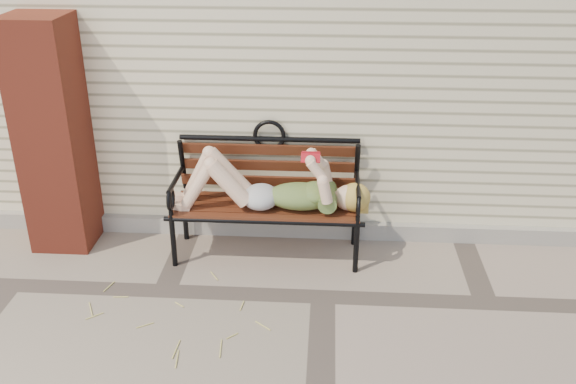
{
  "coord_description": "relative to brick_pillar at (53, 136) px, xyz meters",
  "views": [
    {
      "loc": [
        0.0,
        -4.18,
        2.86
      ],
      "look_at": [
        -0.31,
        0.49,
        0.66
      ],
      "focal_mm": 40.0,
      "sensor_mm": 36.0,
      "label": 1
    }
  ],
  "objects": [
    {
      "name": "ground",
      "position": [
        2.3,
        -0.75,
        -1.0
      ],
      "size": [
        80.0,
        80.0,
        0.0
      ],
      "primitive_type": "plane",
      "color": "gray",
      "rests_on": "ground"
    },
    {
      "name": "house_wall",
      "position": [
        2.3,
        2.25,
        0.5
      ],
      "size": [
        8.0,
        4.0,
        3.0
      ],
      "primitive_type": "cube",
      "color": "beige",
      "rests_on": "ground"
    },
    {
      "name": "straw_scatter",
      "position": [
        0.27,
        -1.39,
        -0.99
      ],
      "size": [
        2.56,
        1.63,
        0.01
      ],
      "color": "#CABD62",
      "rests_on": "ground"
    },
    {
      "name": "brick_pillar",
      "position": [
        0.0,
        0.0,
        0.0
      ],
      "size": [
        0.5,
        0.5,
        2.0
      ],
      "primitive_type": "cube",
      "color": "maroon",
      "rests_on": "ground"
    },
    {
      "name": "foundation_strip",
      "position": [
        2.3,
        0.22,
        -0.93
      ],
      "size": [
        8.0,
        0.1,
        0.15
      ],
      "primitive_type": "cube",
      "color": "gray",
      "rests_on": "ground"
    },
    {
      "name": "garden_bench",
      "position": [
        1.8,
        -0.03,
        -0.38
      ],
      "size": [
        1.72,
        0.68,
        1.11
      ],
      "color": "black",
      "rests_on": "ground"
    },
    {
      "name": "reading_woman",
      "position": [
        1.82,
        -0.16,
        -0.34
      ],
      "size": [
        1.62,
        0.37,
        0.51
      ],
      "color": "#09353F",
      "rests_on": "ground"
    }
  ]
}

